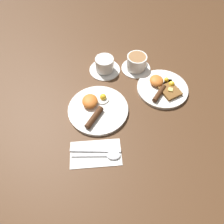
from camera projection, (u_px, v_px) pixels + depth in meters
The scene contains 8 objects.
ground_plane at pixel (98, 110), 0.97m from camera, with size 3.00×3.00×0.00m, color #4C301C.
breakfast_plate_near at pixel (97, 108), 0.96m from camera, with size 0.27×0.27×0.05m.
breakfast_plate_far at pixel (162, 88), 1.03m from camera, with size 0.24×0.24×0.05m.
teacup_near at pixel (104, 65), 1.09m from camera, with size 0.16×0.16×0.07m.
teacup_far at pixel (136, 63), 1.09m from camera, with size 0.15×0.15×0.08m.
napkin at pixel (95, 153), 0.85m from camera, with size 0.11×0.20×0.01m, color white.
knife at pixel (92, 150), 0.85m from camera, with size 0.04×0.20×0.01m.
spoon at pixel (108, 155), 0.84m from camera, with size 0.04×0.19×0.01m.
Camera 1 is at (0.57, 0.00, 0.79)m, focal length 35.00 mm.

